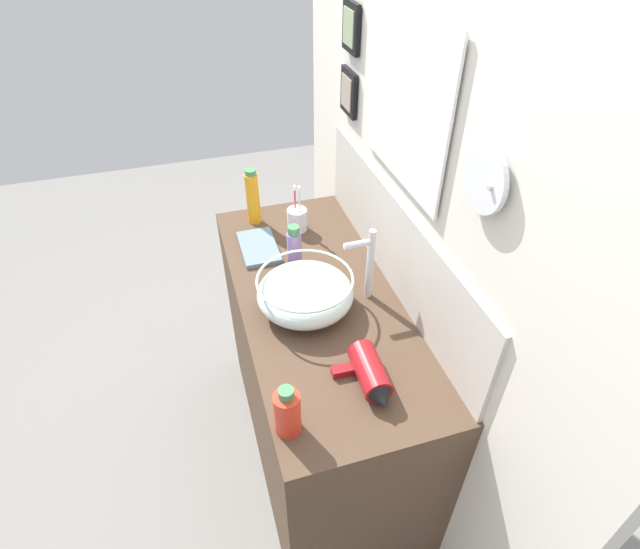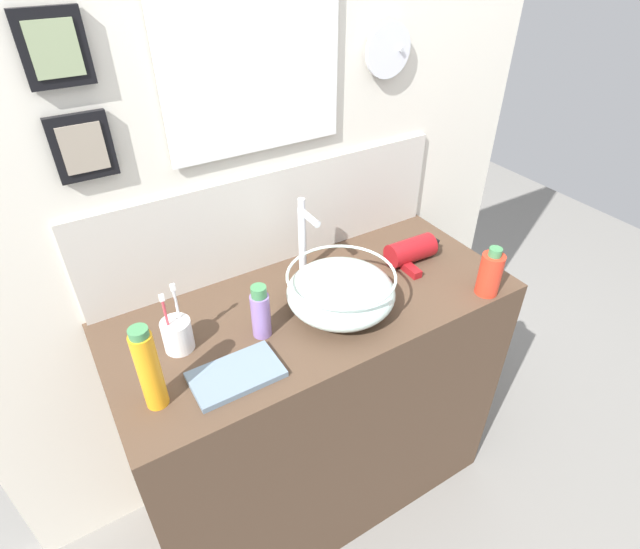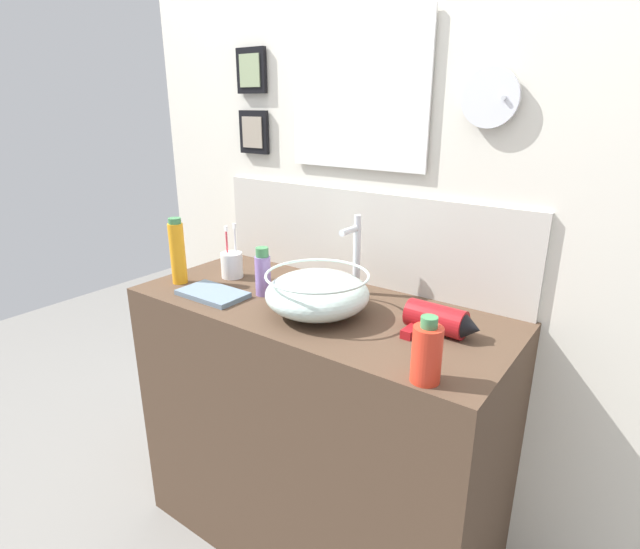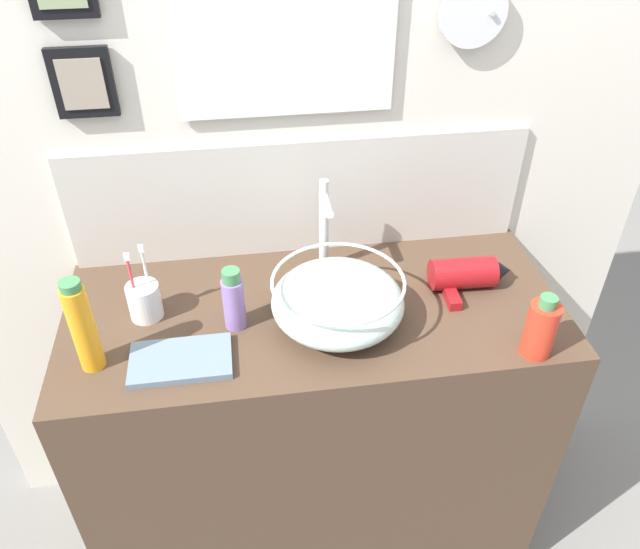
# 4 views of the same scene
# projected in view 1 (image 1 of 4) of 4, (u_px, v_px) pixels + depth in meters

# --- Properties ---
(ground_plane) EXTENTS (6.00, 6.00, 0.00)m
(ground_plane) POSITION_uv_depth(u_px,v_px,m) (319.00, 447.00, 2.23)
(ground_plane) COLOR gray
(vanity_counter) EXTENTS (1.19, 0.52, 0.92)m
(vanity_counter) POSITION_uv_depth(u_px,v_px,m) (319.00, 383.00, 1.94)
(vanity_counter) COLOR #4C3828
(vanity_counter) RESTS_ON ground
(back_panel) EXTENTS (1.91, 0.10, 2.30)m
(back_panel) POSITION_uv_depth(u_px,v_px,m) (407.00, 220.00, 1.56)
(back_panel) COLOR silver
(back_panel) RESTS_ON ground
(glass_bowl_sink) EXTENTS (0.30, 0.30, 0.13)m
(glass_bowl_sink) POSITION_uv_depth(u_px,v_px,m) (305.00, 293.00, 1.56)
(glass_bowl_sink) COLOR silver
(glass_bowl_sink) RESTS_ON vanity_counter
(faucet) EXTENTS (0.02, 0.10, 0.26)m
(faucet) POSITION_uv_depth(u_px,v_px,m) (368.00, 261.00, 1.56)
(faucet) COLOR silver
(faucet) RESTS_ON vanity_counter
(hair_drier) EXTENTS (0.20, 0.14, 0.08)m
(hair_drier) POSITION_uv_depth(u_px,v_px,m) (370.00, 375.00, 1.34)
(hair_drier) COLOR maroon
(hair_drier) RESTS_ON vanity_counter
(toothbrush_cup) EXTENTS (0.08, 0.08, 0.20)m
(toothbrush_cup) POSITION_uv_depth(u_px,v_px,m) (297.00, 219.00, 1.92)
(toothbrush_cup) COLOR white
(toothbrush_cup) RESTS_ON vanity_counter
(lotion_bottle) EXTENTS (0.07, 0.07, 0.16)m
(lotion_bottle) POSITION_uv_depth(u_px,v_px,m) (287.00, 412.00, 1.22)
(lotion_bottle) COLOR red
(lotion_bottle) RESTS_ON vanity_counter
(spray_bottle) EXTENTS (0.05, 0.05, 0.16)m
(spray_bottle) POSITION_uv_depth(u_px,v_px,m) (294.00, 247.00, 1.73)
(spray_bottle) COLOR #8C6BB2
(spray_bottle) RESTS_ON vanity_counter
(shampoo_bottle) EXTENTS (0.05, 0.05, 0.23)m
(shampoo_bottle) POSITION_uv_depth(u_px,v_px,m) (253.00, 197.00, 1.92)
(shampoo_bottle) COLOR orange
(shampoo_bottle) RESTS_ON vanity_counter
(hand_towel) EXTENTS (0.22, 0.13, 0.02)m
(hand_towel) POSITION_uv_depth(u_px,v_px,m) (259.00, 247.00, 1.84)
(hand_towel) COLOR slate
(hand_towel) RESTS_ON vanity_counter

